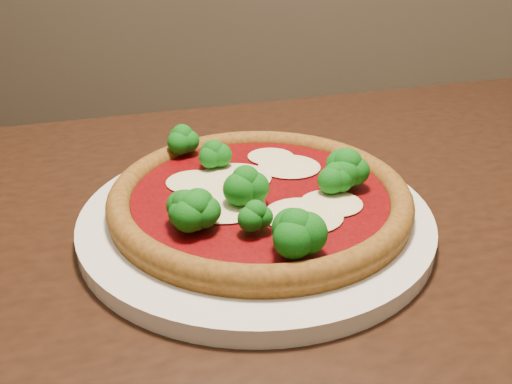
{
  "coord_description": "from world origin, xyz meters",
  "views": [
    {
      "loc": [
        0.17,
        -0.52,
        1.05
      ],
      "look_at": [
        0.13,
        -0.02,
        0.79
      ],
      "focal_mm": 40.0,
      "sensor_mm": 36.0,
      "label": 1
    }
  ],
  "objects": [
    {
      "name": "plate",
      "position": [
        0.13,
        -0.02,
        0.76
      ],
      "size": [
        0.35,
        0.35,
        0.02
      ],
      "primitive_type": "cylinder",
      "color": "silver",
      "rests_on": "dining_table"
    },
    {
      "name": "dining_table",
      "position": [
        0.15,
        -0.0,
        0.65
      ],
      "size": [
        1.41,
        1.11,
        0.75
      ],
      "rotation": [
        0.0,
        0.0,
        0.36
      ],
      "color": "black",
      "rests_on": "floor"
    },
    {
      "name": "pizza",
      "position": [
        0.13,
        -0.02,
        0.78
      ],
      "size": [
        0.31,
        0.31,
        0.06
      ],
      "rotation": [
        0.0,
        0.0,
        -0.26
      ],
      "color": "brown",
      "rests_on": "plate"
    }
  ]
}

